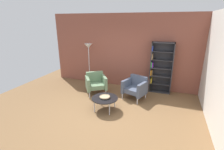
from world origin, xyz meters
TOP-DOWN VIEW (x-y plane):
  - ground_plane at (0.00, 0.00)m, footprint 8.32×8.32m
  - brick_back_panel at (0.00, 2.46)m, footprint 6.40×0.12m
  - plaster_right_partition at (2.86, 0.60)m, footprint 0.12×5.20m
  - bookshelf_tall at (1.38, 2.26)m, footprint 0.80×0.30m
  - coffee_table_low at (-0.05, 0.27)m, footprint 0.80×0.80m
  - decorative_bowl at (-0.05, 0.27)m, footprint 0.32×0.32m
  - armchair_spare_guest at (-0.83, 1.31)m, footprint 0.95×0.93m
  - armchair_corner_red at (0.66, 1.38)m, footprint 0.88×0.84m
  - floor_lamp_torchiere at (-1.47, 2.06)m, footprint 0.32×0.32m

SIDE VIEW (x-z plane):
  - ground_plane at x=0.00m, z-range 0.00..0.00m
  - coffee_table_low at x=-0.05m, z-range 0.17..0.57m
  - armchair_spare_guest at x=-0.83m, z-range 0.02..0.80m
  - armchair_corner_red at x=0.66m, z-range 0.02..0.80m
  - decorative_bowl at x=-0.05m, z-range 0.41..0.46m
  - bookshelf_tall at x=1.38m, z-range -0.03..1.87m
  - floor_lamp_torchiere at x=-1.47m, z-range 0.58..2.32m
  - brick_back_panel at x=0.00m, z-range 0.00..2.90m
  - plaster_right_partition at x=2.86m, z-range 0.00..2.90m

